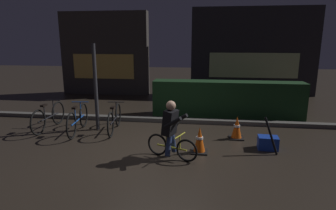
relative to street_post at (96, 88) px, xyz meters
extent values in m
plane|color=#2D261E|center=(1.87, -1.20, -1.18)|extent=(40.00, 40.00, 0.00)
cube|color=#56544F|center=(1.87, 1.00, -1.12)|extent=(12.00, 0.24, 0.12)
cube|color=#19381C|center=(3.67, 1.90, -0.60)|extent=(4.80, 0.70, 1.16)
cube|color=#383330|center=(-1.63, 5.30, 0.67)|extent=(4.01, 0.50, 3.70)
cube|color=#E5B751|center=(-1.63, 5.03, 0.11)|extent=(2.81, 0.04, 1.10)
cube|color=#262328|center=(5.04, 6.00, 0.76)|extent=(5.52, 0.50, 3.88)
cube|color=#BFCC8C|center=(5.04, 5.73, 0.18)|extent=(3.86, 0.04, 1.10)
cylinder|color=#2D2D33|center=(0.00, 0.00, 0.00)|extent=(0.10, 0.10, 2.37)
torus|color=black|center=(-1.35, 0.35, -0.84)|extent=(0.05, 0.68, 0.68)
torus|color=black|center=(-1.36, -0.68, -0.84)|extent=(0.05, 0.68, 0.68)
cylinder|color=black|center=(-1.36, -0.17, -0.84)|extent=(0.04, 1.02, 0.04)
cylinder|color=black|center=(-1.36, -0.34, -0.65)|extent=(0.03, 0.03, 0.38)
cube|color=black|center=(-1.36, -0.34, -0.46)|extent=(0.10, 0.20, 0.05)
cylinder|color=black|center=(-1.36, 0.12, -0.63)|extent=(0.03, 0.03, 0.43)
cylinder|color=black|center=(-1.36, 0.12, -0.41)|extent=(0.46, 0.03, 0.02)
torus|color=black|center=(-0.48, 0.18, -0.84)|extent=(0.13, 0.69, 0.69)
torus|color=black|center=(-0.35, -0.85, -0.84)|extent=(0.13, 0.69, 0.69)
cylinder|color=#19479E|center=(-0.42, -0.34, -0.84)|extent=(0.17, 1.03, 0.04)
cylinder|color=#19479E|center=(-0.39, -0.52, -0.64)|extent=(0.03, 0.03, 0.39)
cube|color=black|center=(-0.39, -0.52, -0.45)|extent=(0.12, 0.21, 0.05)
cylinder|color=#19479E|center=(-0.45, -0.05, -0.62)|extent=(0.03, 0.03, 0.44)
cylinder|color=#19479E|center=(-0.45, -0.05, -0.40)|extent=(0.46, 0.08, 0.02)
torus|color=black|center=(0.47, 0.41, -0.85)|extent=(0.12, 0.67, 0.67)
torus|color=black|center=(0.58, -0.59, -0.85)|extent=(0.12, 0.67, 0.67)
cylinder|color=black|center=(0.53, -0.09, -0.85)|extent=(0.15, 1.00, 0.04)
cylinder|color=black|center=(0.54, -0.27, -0.66)|extent=(0.03, 0.03, 0.38)
cube|color=black|center=(0.54, -0.27, -0.47)|extent=(0.12, 0.21, 0.05)
cylinder|color=black|center=(0.49, 0.18, -0.64)|extent=(0.03, 0.03, 0.42)
cylinder|color=black|center=(0.49, 0.18, -0.42)|extent=(0.46, 0.08, 0.02)
cube|color=black|center=(2.87, -1.30, -1.17)|extent=(0.36, 0.36, 0.03)
cone|color=#EA560F|center=(2.87, -1.30, -0.87)|extent=(0.26, 0.26, 0.56)
cylinder|color=white|center=(2.87, -1.30, -0.84)|extent=(0.16, 0.16, 0.05)
cube|color=black|center=(3.78, -0.26, -1.17)|extent=(0.36, 0.36, 0.03)
cone|color=#EA560F|center=(3.78, -0.26, -0.88)|extent=(0.26, 0.26, 0.55)
cylinder|color=white|center=(3.78, -0.26, -0.85)|extent=(0.16, 0.16, 0.05)
cube|color=#193DB7|center=(4.42, -0.90, -1.03)|extent=(0.46, 0.34, 0.30)
torus|color=black|center=(2.62, -1.84, -0.94)|extent=(0.47, 0.22, 0.48)
torus|color=black|center=(1.97, -1.58, -0.94)|extent=(0.47, 0.22, 0.48)
cylinder|color=gold|center=(2.30, -1.71, -0.94)|extent=(0.67, 0.29, 0.04)
cylinder|color=gold|center=(2.18, -1.66, -0.81)|extent=(0.03, 0.03, 0.26)
cube|color=black|center=(2.18, -1.66, -0.68)|extent=(0.22, 0.17, 0.05)
cylinder|color=gold|center=(2.48, -1.78, -0.79)|extent=(0.03, 0.03, 0.30)
cylinder|color=gold|center=(2.48, -1.78, -0.64)|extent=(0.19, 0.44, 0.02)
cylinder|color=navy|center=(2.32, -1.61, -0.88)|extent=(0.18, 0.23, 0.42)
cylinder|color=navy|center=(2.24, -1.79, -0.88)|extent=(0.18, 0.23, 0.42)
cube|color=black|center=(2.26, -1.69, -0.40)|extent=(0.36, 0.39, 0.54)
sphere|color=tan|center=(2.28, -1.70, -0.04)|extent=(0.20, 0.20, 0.20)
cylinder|color=black|center=(2.44, -1.62, -0.35)|extent=(0.40, 0.22, 0.29)
cylinder|color=black|center=(2.34, -1.88, -0.35)|extent=(0.40, 0.22, 0.29)
ellipsoid|color=black|center=(2.28, -1.49, -0.45)|extent=(0.36, 0.27, 0.24)
cylinder|color=black|center=(4.42, -1.15, -0.78)|extent=(0.34, 0.22, 0.81)
camera|label=1|loc=(2.96, -7.24, 1.26)|focal=30.09mm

